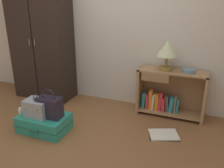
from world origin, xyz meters
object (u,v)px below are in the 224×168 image
suitcase_large (44,123)px  open_book_on_floor (164,135)px  train_case (37,108)px  handbag (50,107)px  bookshelf (168,94)px  table_lamp (167,50)px  wardrobe (41,39)px  bottle (21,115)px  bowl (189,71)px

suitcase_large → open_book_on_floor: (1.48, 0.45, -0.10)m
train_case → handbag: 0.17m
bookshelf → train_case: bearing=-143.7°
table_lamp → open_book_on_floor: size_ratio=0.94×
wardrobe → bottle: size_ratio=8.86×
wardrobe → suitcase_large: size_ratio=3.11×
wardrobe → table_lamp: size_ratio=4.75×
wardrobe → bookshelf: (2.09, 0.07, -0.66)m
bookshelf → bottle: bookshelf is taller
bookshelf → table_lamp: bearing=-151.8°
bowl → open_book_on_floor: bearing=-106.8°
bookshelf → bowl: size_ratio=5.50×
bowl → bottle: bowl is taller
bookshelf → train_case: size_ratio=3.10×
train_case → open_book_on_floor: train_case is taller
handbag → open_book_on_floor: size_ratio=0.86×
table_lamp → suitcase_large: 1.90m
table_lamp → bottle: (-1.78, -0.96, -0.87)m
bowl → suitcase_large: bearing=-148.1°
bookshelf → handbag: (-1.31, -1.05, 0.03)m
bookshelf → handbag: size_ratio=2.53×
table_lamp → handbag: (-1.25, -1.01, -0.61)m
handbag → open_book_on_floor: bearing=17.7°
suitcase_large → bottle: 0.43m
table_lamp → open_book_on_floor: (0.13, -0.57, -0.96)m
handbag → wardrobe: bearing=128.4°
table_lamp → train_case: (-1.41, -1.05, -0.64)m
bowl → suitcase_large: bowl is taller
train_case → bottle: size_ratio=1.39×
wardrobe → handbag: bearing=-51.6°
bookshelf → bottle: bearing=-151.7°
table_lamp → bowl: (0.30, 0.02, -0.26)m
train_case → bottle: 0.44m
open_book_on_floor → wardrobe: bearing=166.0°
wardrobe → train_case: size_ratio=6.39×
table_lamp → open_book_on_floor: bearing=-77.7°
train_case → open_book_on_floor: (1.54, 0.48, -0.32)m
train_case → open_book_on_floor: 1.64m
train_case → suitcase_large: bearing=27.6°
bookshelf → suitcase_large: 1.78m
suitcase_large → bowl: bearing=31.9°
wardrobe → suitcase_large: 1.48m
suitcase_large → bottle: (-0.43, 0.06, -0.00)m
bowl → open_book_on_floor: bowl is taller
wardrobe → table_lamp: bearing=1.0°
bowl → handbag: 1.90m
suitcase_large → handbag: (0.10, 0.00, 0.25)m
suitcase_large → handbag: bearing=2.5°
bottle → open_book_on_floor: bottle is taller
bookshelf → bowl: 0.45m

